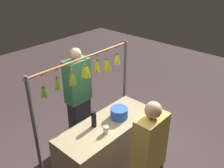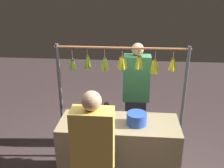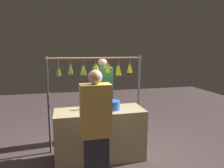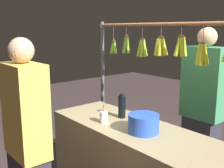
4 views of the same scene
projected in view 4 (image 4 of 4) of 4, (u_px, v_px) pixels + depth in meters
The scene contains 6 objects.
display_rack at pixel (162, 73), 2.54m from camera, with size 1.79×0.13×1.80m.
water_bottle at pixel (122, 106), 2.55m from camera, with size 0.07×0.07×0.23m.
blue_bucket at pixel (143, 123), 2.20m from camera, with size 0.25×0.25×0.15m, color blue.
drink_cup at pixel (104, 117), 2.42m from camera, with size 0.07×0.07×0.16m.
vendor_person at pixel (202, 114), 2.78m from camera, with size 0.41×0.22×1.74m.
customer_person at pixel (28, 151), 2.03m from camera, with size 0.40×0.21×1.66m.
Camera 4 is at (-1.65, 1.57, 1.72)m, focal length 43.43 mm.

